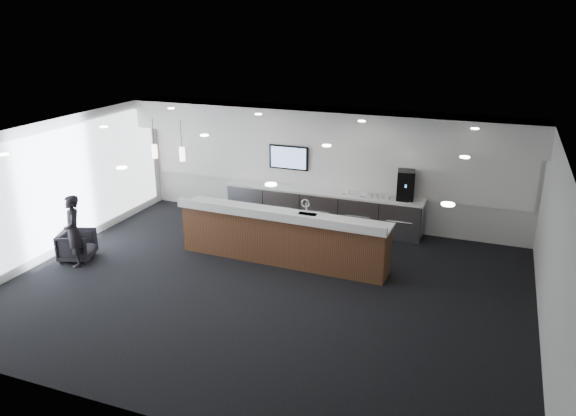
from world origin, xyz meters
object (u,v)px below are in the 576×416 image
at_px(coffee_machine, 406,185).
at_px(lounge_guest, 73,231).
at_px(service_counter, 282,237).
at_px(armchair, 77,245).

xyz_separation_m(coffee_machine, lounge_guest, (-6.24, -4.17, -0.52)).
bearing_deg(service_counter, armchair, -158.68).
relative_size(service_counter, armchair, 6.68).
bearing_deg(coffee_machine, service_counter, -141.24).
height_order(coffee_machine, lounge_guest, coffee_machine).
relative_size(coffee_machine, lounge_guest, 0.45).
height_order(coffee_machine, armchair, coffee_machine).
height_order(armchair, lounge_guest, lounge_guest).
xyz_separation_m(service_counter, coffee_machine, (2.18, 2.41, 0.72)).
distance_m(service_counter, armchair, 4.51).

